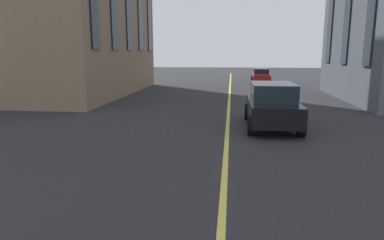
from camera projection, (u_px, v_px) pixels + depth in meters
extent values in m
cube|color=#D8C64C|center=(227.00, 136.00, 13.17)|extent=(80.00, 0.16, 0.01)
cube|color=#B21E1E|center=(261.00, 76.00, 37.01)|extent=(3.90, 1.75, 0.55)
cube|color=#19232D|center=(261.00, 71.00, 36.71)|extent=(1.64, 1.54, 0.55)
cylinder|color=black|center=(252.00, 78.00, 38.41)|extent=(0.60, 0.21, 0.60)
cylinder|color=black|center=(267.00, 78.00, 38.22)|extent=(0.60, 0.21, 0.60)
cylinder|color=black|center=(253.00, 80.00, 35.90)|extent=(0.60, 0.21, 0.60)
cylinder|color=black|center=(270.00, 80.00, 35.71)|extent=(0.60, 0.21, 0.60)
cube|color=black|center=(272.00, 109.00, 14.49)|extent=(4.70, 1.95, 0.80)
cube|color=#19232D|center=(273.00, 92.00, 14.34)|extent=(2.59, 1.72, 0.70)
cylinder|color=black|center=(248.00, 112.00, 16.18)|extent=(0.76, 0.27, 0.76)
cylinder|color=black|center=(288.00, 113.00, 15.97)|extent=(0.76, 0.27, 0.76)
cylinder|color=black|center=(251.00, 126.00, 13.16)|extent=(0.76, 0.27, 0.76)
cylinder|color=black|center=(301.00, 127.00, 12.95)|extent=(0.76, 0.27, 0.76)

